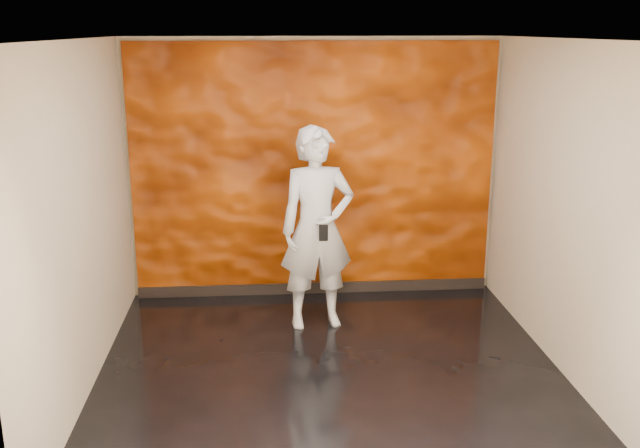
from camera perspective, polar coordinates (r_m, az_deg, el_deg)
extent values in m
cube|color=black|center=(6.32, 0.84, -11.79)|extent=(4.00, 4.00, 0.01)
cube|color=#C0B599|center=(7.75, -0.51, 4.40)|extent=(4.00, 0.02, 2.80)
cube|color=#C0B599|center=(3.92, 3.68, -6.86)|extent=(4.00, 0.02, 2.80)
cube|color=#C0B599|center=(5.97, -18.60, 0.20)|extent=(0.02, 4.00, 2.80)
cube|color=#C0B599|center=(6.32, 19.27, 0.96)|extent=(0.02, 4.00, 2.80)
cube|color=white|center=(5.62, 0.95, 14.57)|extent=(4.00, 4.00, 0.01)
cube|color=#CA4E05|center=(7.72, -0.49, 4.20)|extent=(3.90, 0.06, 2.75)
cube|color=black|center=(8.04, -0.45, -5.12)|extent=(3.90, 0.04, 0.12)
imported|color=#999DA8|center=(6.93, -0.23, -0.36)|extent=(0.79, 0.58, 2.00)
cube|color=black|center=(6.64, 0.28, -0.71)|extent=(0.09, 0.02, 0.16)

